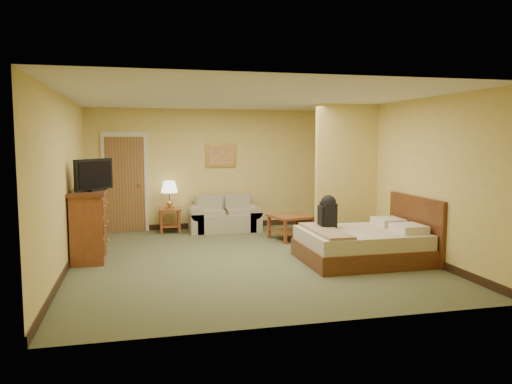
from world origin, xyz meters
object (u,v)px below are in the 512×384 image
object	(u,v)px
loveseat	(225,219)
dresser	(89,225)
bed	(365,244)
coffee_table	(291,222)

from	to	relation	value
loveseat	dresser	xyz separation A→B (m)	(-2.57, -2.06, 0.32)
bed	coffee_table	bearing A→B (deg)	107.72
coffee_table	bed	bearing A→B (deg)	-72.28
loveseat	dresser	world-z (taller)	dresser
loveseat	bed	xyz separation A→B (m)	(1.73, -3.17, 0.03)
loveseat	bed	distance (m)	3.61
coffee_table	bed	distance (m)	2.04
coffee_table	loveseat	bearing A→B (deg)	132.12
loveseat	coffee_table	bearing A→B (deg)	-47.88
loveseat	bed	bearing A→B (deg)	-61.39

